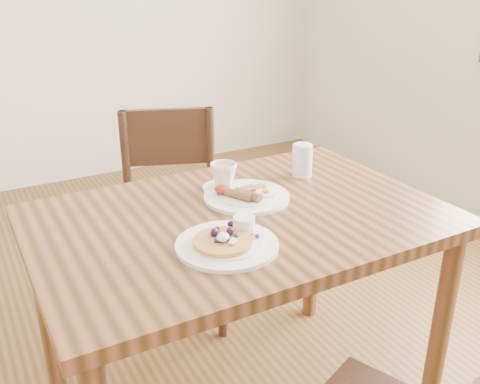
{
  "coord_description": "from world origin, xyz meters",
  "views": [
    {
      "loc": [
        -0.69,
        -1.25,
        1.42
      ],
      "look_at": [
        0.0,
        0.0,
        0.82
      ],
      "focal_mm": 40.0,
      "sensor_mm": 36.0,
      "label": 1
    }
  ],
  "objects_px": {
    "chair_far": "(172,208)",
    "water_glass": "(302,160)",
    "breakfast_plate": "(246,195)",
    "pancake_plate": "(228,241)",
    "teacup_saucer": "(224,177)",
    "dining_table": "(240,243)"
  },
  "relations": [
    {
      "from": "teacup_saucer",
      "to": "water_glass",
      "type": "distance_m",
      "value": 0.29
    },
    {
      "from": "breakfast_plate",
      "to": "dining_table",
      "type": "bearing_deg",
      "value": -127.9
    },
    {
      "from": "breakfast_plate",
      "to": "teacup_saucer",
      "type": "height_order",
      "value": "teacup_saucer"
    },
    {
      "from": "pancake_plate",
      "to": "chair_far",
      "type": "bearing_deg",
      "value": 78.57
    },
    {
      "from": "chair_far",
      "to": "water_glass",
      "type": "distance_m",
      "value": 0.66
    },
    {
      "from": "pancake_plate",
      "to": "water_glass",
      "type": "bearing_deg",
      "value": 35.37
    },
    {
      "from": "teacup_saucer",
      "to": "pancake_plate",
      "type": "bearing_deg",
      "value": -115.75
    },
    {
      "from": "water_glass",
      "to": "pancake_plate",
      "type": "bearing_deg",
      "value": -144.63
    },
    {
      "from": "dining_table",
      "to": "teacup_saucer",
      "type": "relative_size",
      "value": 8.57
    },
    {
      "from": "chair_far",
      "to": "teacup_saucer",
      "type": "relative_size",
      "value": 6.29
    },
    {
      "from": "dining_table",
      "to": "water_glass",
      "type": "bearing_deg",
      "value": 26.67
    },
    {
      "from": "dining_table",
      "to": "pancake_plate",
      "type": "bearing_deg",
      "value": -127.95
    },
    {
      "from": "dining_table",
      "to": "chair_far",
      "type": "xyz_separation_m",
      "value": [
        0.04,
        0.67,
        -0.16
      ]
    },
    {
      "from": "dining_table",
      "to": "pancake_plate",
      "type": "xyz_separation_m",
      "value": [
        -0.12,
        -0.16,
        0.11
      ]
    },
    {
      "from": "dining_table",
      "to": "teacup_saucer",
      "type": "xyz_separation_m",
      "value": [
        0.05,
        0.19,
        0.14
      ]
    },
    {
      "from": "chair_far",
      "to": "breakfast_plate",
      "type": "bearing_deg",
      "value": 112.62
    },
    {
      "from": "water_glass",
      "to": "breakfast_plate",
      "type": "bearing_deg",
      "value": -163.15
    },
    {
      "from": "breakfast_plate",
      "to": "water_glass",
      "type": "bearing_deg",
      "value": 16.85
    },
    {
      "from": "chair_far",
      "to": "breakfast_plate",
      "type": "relative_size",
      "value": 3.26
    },
    {
      "from": "water_glass",
      "to": "chair_far",
      "type": "bearing_deg",
      "value": 120.78
    },
    {
      "from": "chair_far",
      "to": "teacup_saucer",
      "type": "bearing_deg",
      "value": 110.45
    },
    {
      "from": "dining_table",
      "to": "breakfast_plate",
      "type": "distance_m",
      "value": 0.16
    }
  ]
}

